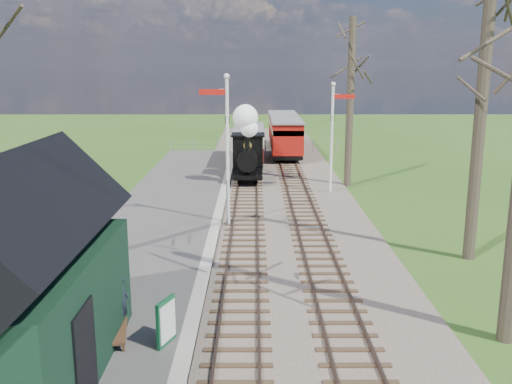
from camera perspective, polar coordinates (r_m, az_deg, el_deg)
The scene contains 18 objects.
distant_hills at distance 74.68m, azimuth 0.66°, elevation -5.10°, with size 114.40×48.00×22.02m.
ballast_bed at distance 29.49m, azimuth 1.63°, elevation -0.12°, with size 8.00×60.00×0.10m, color brown.
track_near at distance 29.46m, azimuth -0.89°, elevation -0.02°, with size 1.60×60.00×0.15m.
track_far at distance 29.54m, azimuth 4.15°, elevation -0.02°, with size 1.60×60.00×0.15m.
platform at distance 22.08m, azimuth -10.32°, elevation -4.59°, with size 5.00×44.00×0.20m, color #474442.
coping_strip at distance 21.79m, azimuth -4.34°, elevation -4.64°, with size 0.40×44.00×0.21m, color #B2AD9E.
station_shed at distance 12.49m, azimuth -22.47°, elevation -8.49°, with size 3.25×6.30×4.78m.
semaphore_near at distance 22.96m, azimuth -3.05°, elevation 5.27°, with size 1.22×0.24×6.22m.
semaphore_far at distance 29.19m, azimuth 7.75°, elevation 6.22°, with size 1.22×0.24×5.72m.
bare_trees at distance 16.92m, azimuth 3.07°, elevation 8.03°, with size 15.51×22.39×12.00m.
fence_line at distance 43.17m, azimuth -0.25°, elevation 4.64°, with size 12.60×0.08×1.00m.
locomotive at distance 31.99m, azimuth -0.86°, elevation 4.44°, with size 1.72×4.02×4.31m.
coach at distance 38.07m, azimuth -0.72°, elevation 4.95°, with size 2.01×6.89×2.11m.
red_carriage_a at distance 40.00m, azimuth 3.05°, elevation 5.45°, with size 2.16×5.35×2.27m.
red_carriage_b at distance 45.45m, azimuth 2.67°, elevation 6.32°, with size 2.16×5.35×2.27m.
sign_board at distance 13.66m, azimuth -8.96°, elevation -12.68°, with size 0.36×0.73×1.11m.
bench at distance 14.15m, azimuth -14.09°, elevation -12.82°, with size 0.65×1.44×0.80m.
person at distance 14.58m, azimuth -13.27°, elevation -10.60°, with size 0.51×0.33×1.39m, color black.
Camera 1 is at (0.40, -6.74, 6.57)m, focal length 40.00 mm.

